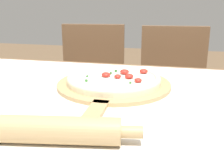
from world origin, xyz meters
name	(u,v)px	position (x,y,z in m)	size (l,w,h in m)	color
dining_table	(89,130)	(0.00, 0.00, 0.66)	(1.46, 0.94, 0.77)	brown
towel_cloth	(88,99)	(0.00, 0.00, 0.77)	(1.38, 0.86, 0.00)	silver
pizza_peel	(113,86)	(0.05, 0.11, 0.78)	(0.38, 0.55, 0.01)	tan
pizza	(114,79)	(0.05, 0.13, 0.80)	(0.31, 0.31, 0.04)	beige
rolling_pin	(35,129)	(-0.03, -0.27, 0.80)	(0.45, 0.11, 0.06)	tan
chair_left	(92,88)	(-0.23, 0.81, 0.52)	(0.44, 0.44, 0.90)	brown
chair_right	(173,94)	(0.26, 0.81, 0.52)	(0.44, 0.44, 0.90)	brown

